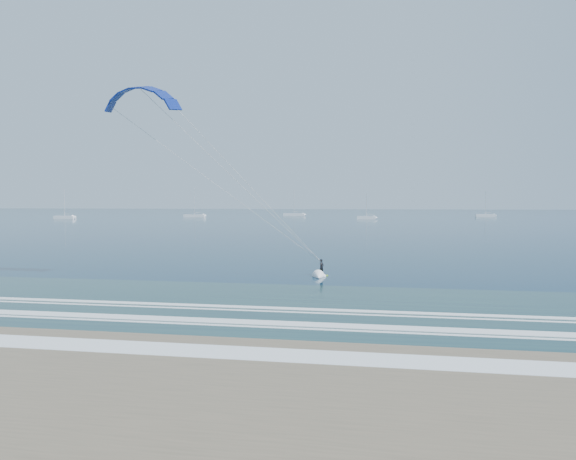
{
  "coord_description": "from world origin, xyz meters",
  "views": [
    {
      "loc": [
        12.53,
        -22.44,
        6.87
      ],
      "look_at": [
        4.87,
        22.38,
        4.36
      ],
      "focal_mm": 32.0,
      "sensor_mm": 36.0,
      "label": 1
    }
  ],
  "objects_px": {
    "kitesurfer_rig": "(235,180)",
    "sailboat_3": "(366,217)",
    "sailboat_1": "(195,216)",
    "sailboat_2": "(294,214)",
    "sailboat_4": "(485,215)",
    "sailboat_0": "(65,217)"
  },
  "relations": [
    {
      "from": "kitesurfer_rig",
      "to": "sailboat_4",
      "type": "height_order",
      "value": "kitesurfer_rig"
    },
    {
      "from": "sailboat_3",
      "to": "sailboat_4",
      "type": "xyz_separation_m",
      "value": [
        52.63,
        40.07,
        0.01
      ]
    },
    {
      "from": "sailboat_2",
      "to": "sailboat_4",
      "type": "xyz_separation_m",
      "value": [
        88.18,
        -2.04,
        -0.01
      ]
    },
    {
      "from": "sailboat_1",
      "to": "sailboat_2",
      "type": "distance_m",
      "value": 49.44
    },
    {
      "from": "sailboat_1",
      "to": "sailboat_4",
      "type": "bearing_deg",
      "value": 11.85
    },
    {
      "from": "sailboat_3",
      "to": "kitesurfer_rig",
      "type": "bearing_deg",
      "value": -93.03
    },
    {
      "from": "sailboat_1",
      "to": "sailboat_3",
      "type": "bearing_deg",
      "value": -9.87
    },
    {
      "from": "sailboat_4",
      "to": "sailboat_2",
      "type": "bearing_deg",
      "value": 178.67
    },
    {
      "from": "sailboat_2",
      "to": "sailboat_1",
      "type": "bearing_deg",
      "value": -144.17
    },
    {
      "from": "sailboat_4",
      "to": "sailboat_3",
      "type": "bearing_deg",
      "value": -142.72
    },
    {
      "from": "sailboat_1",
      "to": "sailboat_2",
      "type": "xyz_separation_m",
      "value": [
        40.08,
        28.94,
        0.0
      ]
    },
    {
      "from": "sailboat_2",
      "to": "kitesurfer_rig",
      "type": "bearing_deg",
      "value": -82.4
    },
    {
      "from": "sailboat_2",
      "to": "sailboat_0",
      "type": "bearing_deg",
      "value": -145.26
    },
    {
      "from": "kitesurfer_rig",
      "to": "sailboat_2",
      "type": "distance_m",
      "value": 204.78
    },
    {
      "from": "sailboat_2",
      "to": "sailboat_4",
      "type": "distance_m",
      "value": 88.21
    },
    {
      "from": "kitesurfer_rig",
      "to": "sailboat_0",
      "type": "bearing_deg",
      "value": 127.55
    },
    {
      "from": "sailboat_2",
      "to": "sailboat_4",
      "type": "bearing_deg",
      "value": -1.33
    },
    {
      "from": "kitesurfer_rig",
      "to": "sailboat_3",
      "type": "xyz_separation_m",
      "value": [
        8.51,
        160.72,
        -8.1
      ]
    },
    {
      "from": "sailboat_1",
      "to": "sailboat_4",
      "type": "distance_m",
      "value": 131.05
    },
    {
      "from": "sailboat_0",
      "to": "sailboat_2",
      "type": "bearing_deg",
      "value": 34.74
    },
    {
      "from": "sailboat_1",
      "to": "sailboat_3",
      "type": "relative_size",
      "value": 1.28
    },
    {
      "from": "sailboat_4",
      "to": "sailboat_0",
      "type": "bearing_deg",
      "value": -161.91
    }
  ]
}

